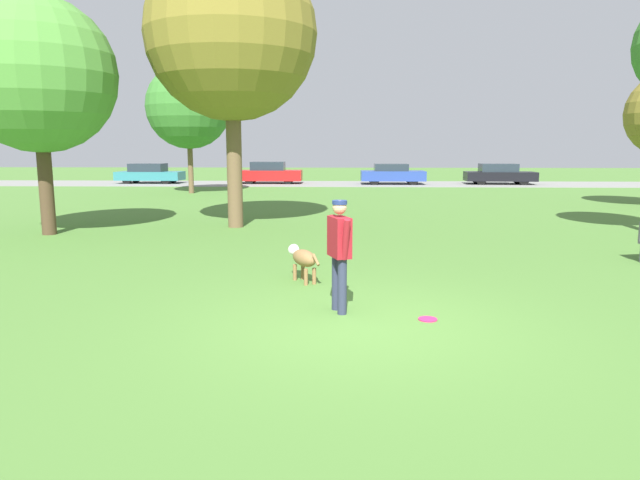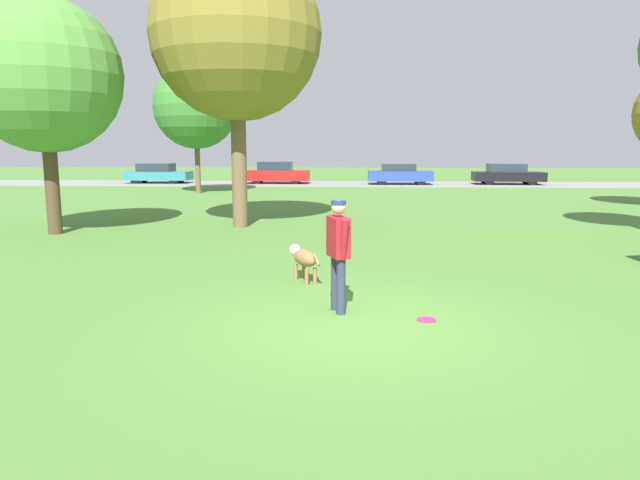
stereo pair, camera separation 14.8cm
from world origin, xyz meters
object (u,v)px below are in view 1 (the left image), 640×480
object	(u,v)px
parked_car_red	(269,173)
parked_car_black	(499,174)
tree_near_left	(38,75)
tree_far_left	(188,107)
tree_mid_center	(231,35)
dog	(303,258)
parked_car_blue	(392,174)
parked_car_teal	(150,174)
person	(339,246)
frisbee	(428,319)

from	to	relation	value
parked_car_red	parked_car_black	size ratio (longest dim) A/B	0.94
tree_near_left	tree_far_left	world-z (taller)	tree_far_left
tree_mid_center	dog	bearing A→B (deg)	-70.34
parked_car_blue	parked_car_black	bearing A→B (deg)	2.44
tree_near_left	parked_car_red	size ratio (longest dim) A/B	1.50
parked_car_black	parked_car_blue	bearing A→B (deg)	-174.95
tree_mid_center	tree_near_left	bearing A→B (deg)	-161.08
parked_car_black	tree_far_left	bearing A→B (deg)	-153.39
tree_mid_center	tree_far_left	size ratio (longest dim) A/B	1.22
dog	parked_car_black	bearing A→B (deg)	-52.19
tree_mid_center	parked_car_blue	size ratio (longest dim) A/B	1.95
parked_car_teal	person	bearing A→B (deg)	-65.77
dog	parked_car_black	size ratio (longest dim) A/B	0.22
dog	tree_far_left	bearing A→B (deg)	-10.57
dog	frisbee	distance (m)	2.92
tree_far_left	parked_car_blue	size ratio (longest dim) A/B	1.60
parked_car_teal	parked_car_black	world-z (taller)	parked_car_black
parked_car_blue	parked_car_black	xyz separation A→B (m)	(6.88, 0.27, -0.01)
tree_mid_center	parked_car_black	world-z (taller)	tree_mid_center
person	parked_car_black	bearing A→B (deg)	140.63
dog	parked_car_blue	size ratio (longest dim) A/B	0.24
tree_far_left	parked_car_blue	world-z (taller)	tree_far_left
frisbee	tree_far_left	xyz separation A→B (m)	(-8.96, 21.66, 4.38)
parked_car_blue	tree_near_left	bearing A→B (deg)	-117.00
tree_near_left	tree_far_left	size ratio (longest dim) A/B	0.96
tree_far_left	parked_car_teal	xyz separation A→B (m)	(-4.87, 8.02, -3.75)
frisbee	parked_car_teal	world-z (taller)	parked_car_teal
tree_far_left	parked_car_teal	bearing A→B (deg)	121.30
frisbee	tree_mid_center	size ratio (longest dim) A/B	0.03
parked_car_black	tree_mid_center	bearing A→B (deg)	-120.20
frisbee	tree_far_left	world-z (taller)	tree_far_left
tree_near_left	parked_car_blue	bearing A→B (deg)	62.78
parked_car_red	parked_car_black	xyz separation A→B (m)	(14.86, -0.21, -0.03)
parked_car_blue	parked_car_black	world-z (taller)	parked_car_black
tree_far_left	parked_car_teal	world-z (taller)	tree_far_left
tree_far_left	person	bearing A→B (deg)	-70.04
tree_mid_center	parked_car_teal	size ratio (longest dim) A/B	1.87
tree_far_left	parked_car_red	size ratio (longest dim) A/B	1.56
tree_mid_center	parked_car_black	size ratio (longest dim) A/B	1.78
frisbee	tree_near_left	distance (m)	12.53
tree_mid_center	parked_car_black	bearing A→B (deg)	56.97
person	parked_car_blue	xyz separation A→B (m)	(3.29, 28.94, -0.30)
parked_car_teal	tree_mid_center	bearing A→B (deg)	-64.24
parked_car_teal	parked_car_blue	xyz separation A→B (m)	(15.91, -0.39, 0.02)
parked_car_teal	parked_car_black	distance (m)	22.78
person	frisbee	size ratio (longest dim) A/B	6.19
parked_car_black	dog	bearing A→B (deg)	-108.75
person	parked_car_red	size ratio (longest dim) A/B	0.39
person	parked_car_red	world-z (taller)	person
dog	parked_car_black	world-z (taller)	parked_car_black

